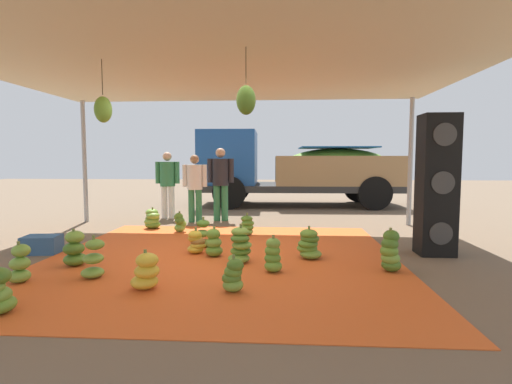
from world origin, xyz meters
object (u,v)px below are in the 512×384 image
banana_bunch_12 (390,252)px  banana_bunch_13 (240,246)px  banana_bunch_9 (214,243)px  banana_bunch_15 (204,235)px  worker_1 (195,183)px  banana_bunch_10 (309,245)px  banana_bunch_5 (180,223)px  banana_bunch_4 (196,242)px  banana_bunch_3 (233,276)px  banana_bunch_7 (152,219)px  cargo_truck_main (293,168)px  crate_0 (42,244)px  worker_2 (221,178)px  banana_bunch_8 (93,260)px  banana_bunch_6 (75,250)px  banana_bunch_1 (146,272)px  banana_bunch_14 (273,256)px  banana_bunch_2 (247,226)px  worker_0 (168,180)px  banana_bunch_11 (20,265)px  speaker_stack (437,185)px

banana_bunch_12 → banana_bunch_13: size_ratio=1.04×
banana_bunch_9 → banana_bunch_15: 0.70m
worker_1 → banana_bunch_10: bearing=-53.4°
banana_bunch_5 → banana_bunch_4: bearing=-67.8°
banana_bunch_3 → banana_bunch_7: (-2.26, 3.98, 0.02)m
banana_bunch_9 → cargo_truck_main: cargo_truck_main is taller
banana_bunch_3 → crate_0: size_ratio=0.78×
banana_bunch_3 → worker_2: 5.34m
banana_bunch_8 → banana_bunch_6: bearing=134.9°
banana_bunch_10 → banana_bunch_15: banana_bunch_15 is taller
banana_bunch_12 → worker_2: 5.23m
banana_bunch_1 → banana_bunch_14: 1.66m
banana_bunch_3 → crate_0: 3.70m
banana_bunch_2 → banana_bunch_14: (0.58, -2.53, 0.03)m
banana_bunch_4 → cargo_truck_main: bearing=75.9°
banana_bunch_8 → worker_0: size_ratio=0.32×
banana_bunch_6 → banana_bunch_14: banana_bunch_6 is taller
banana_bunch_4 → worker_2: 3.52m
banana_bunch_14 → banana_bunch_13: bearing=137.9°
banana_bunch_12 → banana_bunch_14: 1.57m
banana_bunch_6 → banana_bunch_1: bearing=-34.6°
banana_bunch_6 → banana_bunch_9: size_ratio=1.13×
banana_bunch_2 → banana_bunch_5: size_ratio=1.01×
banana_bunch_11 → worker_2: 5.37m
banana_bunch_4 → banana_bunch_2: bearing=67.2°
banana_bunch_10 → banana_bunch_4: bearing=173.5°
banana_bunch_1 → banana_bunch_10: bearing=38.5°
worker_0 → worker_1: (0.83, -0.57, -0.04)m
banana_bunch_9 → crate_0: banana_bunch_9 is taller
banana_bunch_15 → worker_1: 2.87m
banana_bunch_7 → banana_bunch_11: size_ratio=0.91×
banana_bunch_6 → cargo_truck_main: size_ratio=0.08×
banana_bunch_6 → speaker_stack: bearing=11.1°
banana_bunch_5 → banana_bunch_6: (-0.82, -2.64, 0.04)m
banana_bunch_8 → banana_bunch_12: (3.83, 0.53, 0.04)m
banana_bunch_4 → cargo_truck_main: size_ratio=0.07×
banana_bunch_13 → worker_2: size_ratio=0.32×
worker_0 → banana_bunch_12: bearing=-46.4°
banana_bunch_4 → banana_bunch_14: banana_bunch_14 is taller
banana_bunch_1 → cargo_truck_main: cargo_truck_main is taller
banana_bunch_10 → banana_bunch_3: bearing=-121.4°
banana_bunch_13 → banana_bunch_15: size_ratio=1.09×
banana_bunch_14 → worker_1: size_ratio=0.31×
banana_bunch_11 → cargo_truck_main: cargo_truck_main is taller
banana_bunch_1 → cargo_truck_main: size_ratio=0.07×
banana_bunch_12 → worker_1: bearing=131.4°
banana_bunch_7 → banana_bunch_9: 2.95m
banana_bunch_10 → worker_1: worker_1 is taller
worker_1 → speaker_stack: (4.49, -2.94, 0.16)m
banana_bunch_10 → speaker_stack: (2.01, 0.41, 0.88)m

